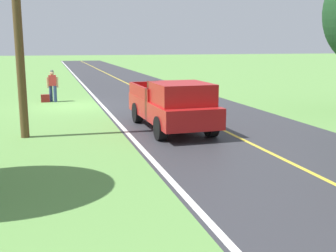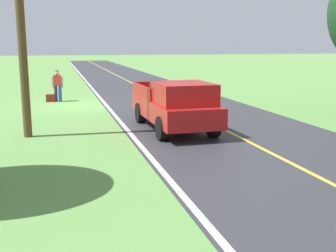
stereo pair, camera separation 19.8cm
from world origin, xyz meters
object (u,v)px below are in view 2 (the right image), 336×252
at_px(suitcase_carried, 50,98).
at_px(pickup_truck_passing, 176,104).
at_px(utility_pole_roadside, 19,2).
at_px(hitchhiker_walking, 57,84).

height_order(suitcase_carried, pickup_truck_passing, pickup_truck_passing).
distance_m(pickup_truck_passing, utility_pole_roadside, 6.25).
bearing_deg(suitcase_carried, hitchhiker_walking, 100.86).
bearing_deg(utility_pole_roadside, suitcase_carried, -94.20).
bearing_deg(utility_pole_roadside, hitchhiker_walking, -96.81).
height_order(hitchhiker_walking, utility_pole_roadside, utility_pole_roadside).
bearing_deg(hitchhiker_walking, utility_pole_roadside, 83.19).
relative_size(suitcase_carried, utility_pole_roadside, 0.05).
relative_size(hitchhiker_walking, suitcase_carried, 3.80).
relative_size(suitcase_carried, pickup_truck_passing, 0.08).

